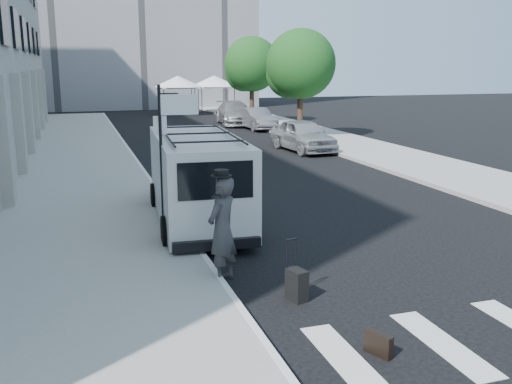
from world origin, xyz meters
TOP-DOWN VIEW (x-y plane):
  - ground at (0.00, 0.00)m, footprint 120.00×120.00m
  - sidewalk_left at (-4.25, 16.00)m, footprint 4.50×48.00m
  - sidewalk_right at (9.00, 20.00)m, footprint 4.00×56.00m
  - sign_pole at (-2.36, 3.20)m, footprint 1.03×0.07m
  - tree_near at (7.50, 20.15)m, footprint 3.80×3.83m
  - tree_far at (7.50, 29.15)m, footprint 3.80×3.83m
  - tent_left at (4.00, 38.00)m, footprint 4.00×4.00m
  - tent_right at (7.20, 38.50)m, footprint 4.00×4.00m
  - businessman at (-1.90, 0.45)m, footprint 0.89×0.87m
  - briefcase at (-0.49, -3.00)m, footprint 0.28×0.45m
  - suitcase at (-0.88, -0.82)m, footprint 0.34×0.44m
  - cargo_van at (-1.49, 4.71)m, footprint 2.49×6.25m
  - parked_car_a at (6.05, 15.76)m, footprint 2.13×4.63m
  - parked_car_b at (6.80, 25.45)m, footprint 1.70×4.26m
  - parked_car_c at (6.29, 28.77)m, footprint 2.70×5.59m

SIDE VIEW (x-z plane):
  - ground at x=0.00m, z-range 0.00..0.00m
  - sidewalk_left at x=-4.25m, z-range 0.00..0.15m
  - sidewalk_right at x=9.00m, z-range 0.00..0.15m
  - briefcase at x=-0.49m, z-range 0.00..0.34m
  - suitcase at x=-0.88m, z-range -0.25..0.83m
  - parked_car_b at x=6.80m, z-range 0.00..1.38m
  - parked_car_a at x=6.05m, z-range 0.00..1.54m
  - parked_car_c at x=6.29m, z-range 0.00..1.57m
  - businessman at x=-1.90m, z-range 0.00..2.06m
  - cargo_van at x=-1.49m, z-range 0.04..2.35m
  - sign_pole at x=-2.36m, z-range 0.90..4.40m
  - tent_left at x=4.00m, z-range 1.11..4.31m
  - tent_right at x=7.20m, z-range 1.11..4.31m
  - tree_near at x=7.50m, z-range 0.96..6.99m
  - tree_far at x=7.50m, z-range 0.96..6.99m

